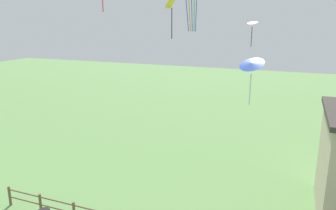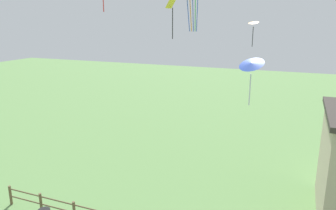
{
  "view_description": "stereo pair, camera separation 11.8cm",
  "coord_description": "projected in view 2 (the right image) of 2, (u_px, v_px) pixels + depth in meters",
  "views": [
    {
      "loc": [
        5.34,
        -6.2,
        9.7
      ],
      "look_at": [
        0.0,
        7.29,
        5.9
      ],
      "focal_mm": 35.0,
      "sensor_mm": 36.0,
      "label": 1
    },
    {
      "loc": [
        5.45,
        -6.16,
        9.7
      ],
      "look_at": [
        0.0,
        7.29,
        5.9
      ],
      "focal_mm": 35.0,
      "sensor_mm": 36.0,
      "label": 2
    }
  ],
  "objects": [
    {
      "name": "kite_blue_delta",
      "position": [
        251.0,
        65.0,
        12.41
      ],
      "size": [
        1.23,
        1.19,
        1.88
      ],
      "color": "blue"
    },
    {
      "name": "kite_orange_delta",
      "position": [
        254.0,
        24.0,
        22.19
      ],
      "size": [
        0.92,
        0.92,
        1.75
      ],
      "color": "orange"
    },
    {
      "name": "kite_yellow_diamond",
      "position": [
        173.0,
        5.0,
        18.94
      ],
      "size": [
        0.64,
        0.82,
        2.67
      ],
      "color": "yellow"
    }
  ]
}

